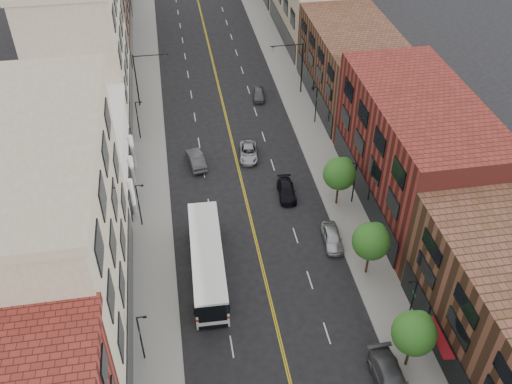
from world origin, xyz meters
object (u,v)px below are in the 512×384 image
city_bus (207,259)px  car_lane_behind (196,160)px  car_parked_far (332,238)px  car_lane_b (249,152)px  car_parked_mid (391,380)px  car_lane_a (287,191)px  car_lane_c (259,94)px

city_bus → car_lane_behind: size_ratio=2.80×
car_parked_far → car_lane_b: car_parked_far is taller
city_bus → car_parked_far: size_ratio=3.01×
car_parked_mid → car_parked_far: car_parked_mid is taller
city_bus → car_parked_mid: city_bus is taller
car_parked_mid → car_lane_behind: bearing=110.4°
city_bus → car_lane_behind: bearing=90.5°
car_lane_behind → car_lane_a: bearing=134.0°
car_parked_far → car_lane_a: (-2.86, 7.95, -0.10)m
car_lane_b → car_parked_far: bearing=-62.5°
car_lane_behind → car_lane_c: 16.96m
car_lane_a → car_lane_b: size_ratio=0.96×
car_lane_behind → car_lane_c: bearing=-132.6°
car_lane_b → car_lane_c: 13.78m
car_lane_c → car_parked_far: bearing=-77.6°
city_bus → car_lane_c: (10.09, 31.12, -1.27)m
city_bus → car_lane_b: (6.57, 17.80, -1.29)m
car_parked_far → car_lane_a: car_parked_far is taller
car_lane_a → car_lane_b: car_lane_b is taller
car_parked_mid → car_lane_b: bearing=99.8°
city_bus → car_parked_mid: (12.47, -13.84, -1.10)m
car_parked_far → car_lane_b: size_ratio=0.94×
car_lane_behind → car_lane_b: (6.18, 0.59, -0.13)m
car_parked_mid → car_lane_a: car_parked_mid is taller
city_bus → car_lane_c: 32.74m
car_lane_b → city_bus: bearing=-102.9°
car_lane_behind → car_lane_b: size_ratio=1.01×
city_bus → car_parked_mid: bearing=-46.2°
car_parked_far → car_lane_c: size_ratio=1.13×
car_lane_behind → car_lane_a: (9.08, -7.18, -0.13)m
car_parked_far → car_lane_behind: (-11.94, 15.12, 0.03)m
car_parked_mid → car_lane_behind: size_ratio=1.23×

